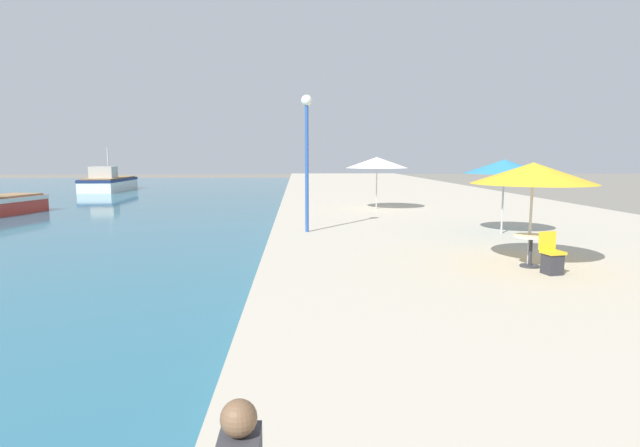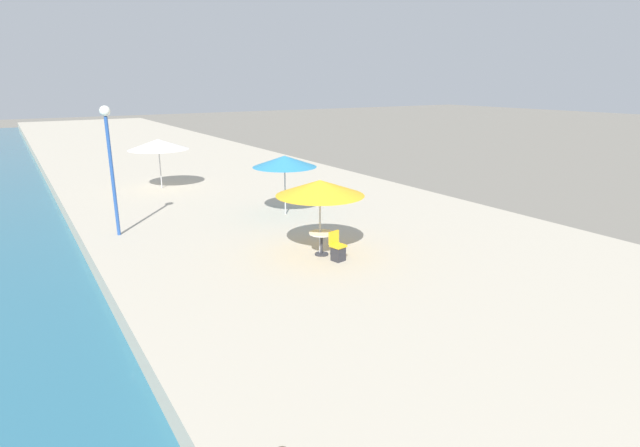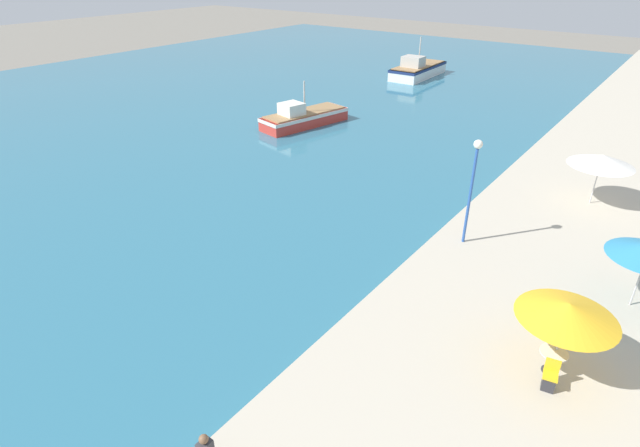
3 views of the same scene
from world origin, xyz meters
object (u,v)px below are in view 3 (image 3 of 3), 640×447
fishing_boat_near (303,117)px  cafe_chair_left (549,379)px  cafe_table (553,357)px  lamppost (473,175)px  fishing_boat_mid (418,69)px  cafe_umbrella_pink (568,311)px  cafe_umbrella_striped (602,160)px

fishing_boat_near → cafe_chair_left: 28.05m
cafe_table → lamppost: lamppost is taller
fishing_boat_mid → lamppost: size_ratio=1.78×
cafe_umbrella_pink → fishing_boat_mid: bearing=122.2°
fishing_boat_near → cafe_table: (22.22, -16.23, 0.52)m
cafe_umbrella_pink → cafe_chair_left: bearing=-82.7°
cafe_table → cafe_chair_left: bearing=-79.1°
fishing_boat_near → cafe_umbrella_striped: 21.06m
fishing_boat_near → fishing_boat_mid: bearing=105.1°
cafe_table → lamppost: bearing=131.6°
cafe_umbrella_pink → cafe_table: bearing=-101.6°
cafe_chair_left → lamppost: 8.70m
cafe_chair_left → cafe_umbrella_pink: bearing=-93.7°
fishing_boat_mid → cafe_umbrella_pink: (23.29, -36.94, 2.01)m
cafe_chair_left → lamppost: (-5.19, 6.41, 2.77)m
cafe_umbrella_striped → cafe_table: cafe_umbrella_striped is taller
fishing_boat_mid → cafe_umbrella_striped: bearing=-49.2°
cafe_umbrella_pink → cafe_umbrella_striped: (-1.54, 12.96, 0.10)m
fishing_boat_mid → cafe_chair_left: size_ratio=8.91×
cafe_umbrella_pink → cafe_umbrella_striped: 13.05m
fishing_boat_near → cafe_chair_left: bearing=-24.9°
cafe_table → lamppost: size_ratio=0.18×
cafe_umbrella_striped → cafe_table: 13.30m
cafe_umbrella_striped → cafe_table: (1.52, -13.10, -1.73)m
cafe_umbrella_pink → lamppost: 7.59m
cafe_umbrella_pink → cafe_chair_left: (0.11, -0.85, -1.83)m
fishing_boat_near → cafe_umbrella_pink: 27.54m
cafe_chair_left → lamppost: bearing=-61.9°
cafe_chair_left → cafe_umbrella_striped: bearing=-94.1°
cafe_table → cafe_umbrella_striped: bearing=96.6°
fishing_boat_mid → fishing_boat_near: bearing=-88.5°
cafe_umbrella_striped → cafe_table: bearing=-83.4°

